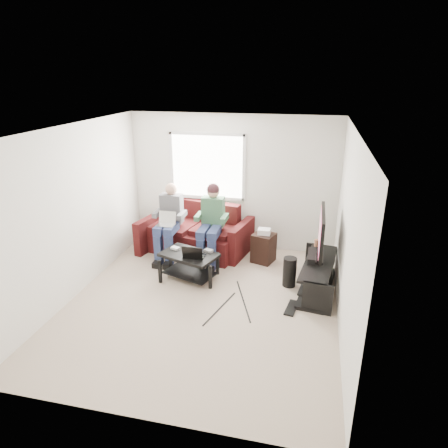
{
  "coord_description": "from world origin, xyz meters",
  "views": [
    {
      "loc": [
        1.49,
        -5.06,
        3.29
      ],
      "look_at": [
        0.2,
        0.6,
        1.08
      ],
      "focal_mm": 32.0,
      "sensor_mm": 36.0,
      "label": 1
    }
  ],
  "objects_px": {
    "sofa": "(196,234)",
    "end_table": "(264,247)",
    "coffee_table": "(189,260)",
    "tv": "(321,233)",
    "subwoofer": "(290,272)",
    "tv_stand": "(318,277)"
  },
  "relations": [
    {
      "from": "sofa",
      "to": "end_table",
      "type": "height_order",
      "value": "sofa"
    },
    {
      "from": "end_table",
      "to": "sofa",
      "type": "bearing_deg",
      "value": 172.08
    },
    {
      "from": "coffee_table",
      "to": "tv",
      "type": "height_order",
      "value": "tv"
    },
    {
      "from": "sofa",
      "to": "end_table",
      "type": "bearing_deg",
      "value": -7.92
    },
    {
      "from": "coffee_table",
      "to": "subwoofer",
      "type": "relative_size",
      "value": 2.12
    },
    {
      "from": "sofa",
      "to": "coffee_table",
      "type": "relative_size",
      "value": 2.07
    },
    {
      "from": "end_table",
      "to": "tv",
      "type": "bearing_deg",
      "value": -36.59
    },
    {
      "from": "tv",
      "to": "subwoofer",
      "type": "xyz_separation_m",
      "value": [
        -0.45,
        -0.08,
        -0.7
      ]
    },
    {
      "from": "tv",
      "to": "end_table",
      "type": "height_order",
      "value": "tv"
    },
    {
      "from": "sofa",
      "to": "subwoofer",
      "type": "relative_size",
      "value": 4.38
    },
    {
      "from": "subwoofer",
      "to": "end_table",
      "type": "relative_size",
      "value": 0.77
    },
    {
      "from": "coffee_table",
      "to": "subwoofer",
      "type": "xyz_separation_m",
      "value": [
        1.67,
        0.13,
        -0.09
      ]
    },
    {
      "from": "sofa",
      "to": "coffee_table",
      "type": "bearing_deg",
      "value": -79.27
    },
    {
      "from": "tv_stand",
      "to": "subwoofer",
      "type": "xyz_separation_m",
      "value": [
        -0.45,
        0.02,
        0.03
      ]
    },
    {
      "from": "tv_stand",
      "to": "subwoofer",
      "type": "height_order",
      "value": "subwoofer"
    },
    {
      "from": "tv_stand",
      "to": "tv",
      "type": "relative_size",
      "value": 1.38
    },
    {
      "from": "coffee_table",
      "to": "subwoofer",
      "type": "height_order",
      "value": "subwoofer"
    },
    {
      "from": "coffee_table",
      "to": "tv_stand",
      "type": "bearing_deg",
      "value": 2.87
    },
    {
      "from": "tv_stand",
      "to": "end_table",
      "type": "relative_size",
      "value": 2.35
    },
    {
      "from": "sofa",
      "to": "end_table",
      "type": "distance_m",
      "value": 1.36
    },
    {
      "from": "sofa",
      "to": "tv",
      "type": "xyz_separation_m",
      "value": [
        2.33,
        -0.92,
        0.61
      ]
    },
    {
      "from": "coffee_table",
      "to": "tv",
      "type": "distance_m",
      "value": 2.21
    }
  ]
}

